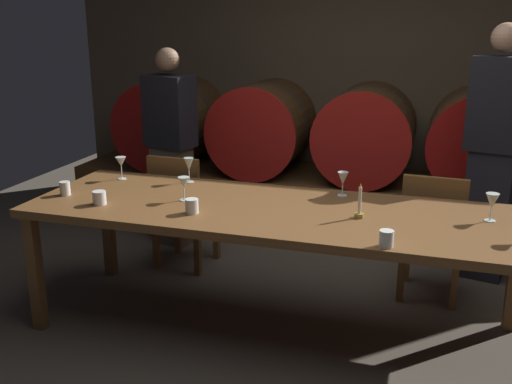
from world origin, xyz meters
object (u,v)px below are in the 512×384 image
guest_right (493,153)px  wine_glass_center_left (184,183)px  dining_table (275,218)px  guest_left (171,147)px  wine_glass_center_right (343,179)px  wine_glass_right (492,202)px  chair_right (433,231)px  wine_barrel_left (264,127)px  candle_center (359,208)px  cup_center_left (99,198)px  cup_center_right (192,206)px  chair_left (181,206)px  wine_barrel_center (367,133)px  cup_far_right (386,239)px  wine_barrel_right (478,139)px  wine_glass_left (189,165)px  wine_barrel_far_left (173,122)px  wine_glass_far_left (121,163)px  cup_far_left (65,188)px

guest_right → wine_glass_center_left: bearing=45.9°
dining_table → guest_left: (-1.19, 1.15, 0.10)m
wine_glass_center_right → wine_glass_right: 0.87m
dining_table → chair_right: 1.14m
wine_barrel_left → candle_center: bearing=-60.9°
dining_table → wine_glass_right: (1.17, 0.13, 0.17)m
chair_right → cup_center_left: 2.13m
wine_barrel_left → wine_glass_right: wine_barrel_left is taller
cup_center_left → cup_center_right: size_ratio=0.96×
chair_left → wine_barrel_center: bearing=-127.6°
cup_center_left → cup_far_right: 1.69m
wine_barrel_right → cup_far_right: wine_barrel_right is taller
wine_glass_left → guest_left: bearing=122.5°
wine_glass_left → wine_glass_center_right: wine_glass_left is taller
wine_barrel_far_left → wine_glass_center_right: 2.57m
candle_center → wine_glass_center_left: 1.05m
dining_table → candle_center: 0.50m
dining_table → guest_left: 1.66m
chair_right → guest_left: guest_left is taller
wine_barrel_center → wine_barrel_right: (0.92, 0.00, 0.00)m
cup_center_left → cup_far_right: bearing=-6.2°
dining_table → wine_glass_center_right: wine_glass_center_right is taller
dining_table → chair_right: bearing=37.9°
wine_glass_center_right → chair_right: bearing=30.7°
chair_left → wine_glass_center_right: size_ratio=5.82×
wine_glass_right → cup_center_left: (-2.18, -0.36, -0.07)m
wine_barrel_left → cup_center_left: bearing=-98.2°
wine_glass_far_left → cup_far_left: bearing=-108.6°
cup_center_left → wine_barrel_center: bearing=61.0°
candle_center → cup_center_left: candle_center is taller
chair_left → wine_glass_center_left: 0.88m
wine_barrel_left → guest_left: 1.05m
wine_barrel_far_left → cup_center_right: (1.18, -2.29, -0.04)m
candle_center → cup_far_right: 0.43m
wine_barrel_right → cup_center_right: size_ratio=11.10×
wine_barrel_center → cup_center_left: bearing=-119.0°
chair_left → wine_barrel_far_left: bearing=-60.3°
cup_far_left → cup_center_right: bearing=-6.0°
cup_far_right → wine_glass_center_right: bearing=113.6°
wine_barrel_far_left → candle_center: size_ratio=4.66×
wine_barrel_left → wine_glass_right: (1.85, -1.93, 0.03)m
wine_barrel_far_left → dining_table: 2.61m
wine_barrel_center → cup_center_right: 2.39m
wine_glass_center_left → cup_center_right: bearing=-56.3°
wine_barrel_far_left → wine_barrel_right: size_ratio=1.00×
chair_left → cup_far_left: (-0.40, -0.82, 0.33)m
guest_left → cup_center_right: bearing=133.8°
wine_barrel_right → cup_center_right: bearing=-125.2°
wine_barrel_center → guest_right: 1.31m
cup_center_left → wine_glass_left: bearing=62.7°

